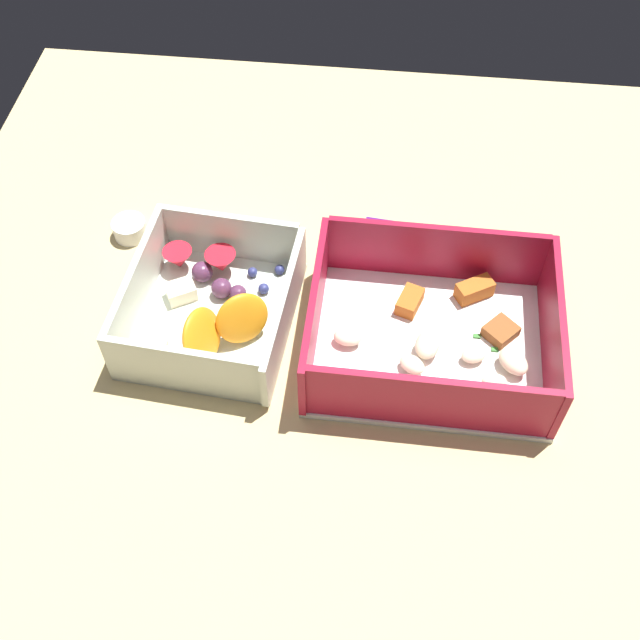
# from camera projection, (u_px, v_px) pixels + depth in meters

# --- Properties ---
(table_surface) EXTENTS (0.80, 0.80, 0.02)m
(table_surface) POSITION_uv_depth(u_px,v_px,m) (338.00, 347.00, 0.70)
(table_surface) COLOR tan
(table_surface) RESTS_ON ground
(pasta_container) EXTENTS (0.21, 0.17, 0.07)m
(pasta_container) POSITION_uv_depth(u_px,v_px,m) (433.00, 332.00, 0.67)
(pasta_container) COLOR white
(pasta_container) RESTS_ON table_surface
(fruit_bowl) EXTENTS (0.15, 0.17, 0.06)m
(fruit_bowl) POSITION_uv_depth(u_px,v_px,m) (212.00, 305.00, 0.69)
(fruit_bowl) COLOR silver
(fruit_bowl) RESTS_ON table_surface
(candy_bar) EXTENTS (0.07, 0.03, 0.01)m
(candy_bar) POSITION_uv_depth(u_px,v_px,m) (399.00, 235.00, 0.76)
(candy_bar) COLOR #51197A
(candy_bar) RESTS_ON table_surface
(paper_cup_liner) EXTENTS (0.03, 0.03, 0.02)m
(paper_cup_liner) POSITION_uv_depth(u_px,v_px,m) (130.00, 229.00, 0.77)
(paper_cup_liner) COLOR white
(paper_cup_liner) RESTS_ON table_surface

